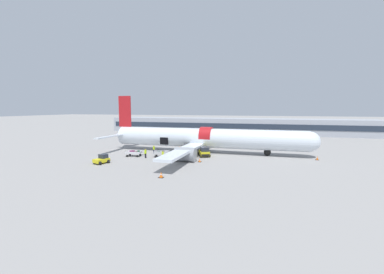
% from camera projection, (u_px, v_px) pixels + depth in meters
% --- Properties ---
extents(ground_plane, '(500.00, 500.00, 0.00)m').
position_uv_depth(ground_plane, '(201.00, 156.00, 46.57)').
color(ground_plane, gray).
extents(terminal_strip, '(88.52, 10.19, 5.09)m').
position_uv_depth(terminal_strip, '(234.00, 126.00, 88.42)').
color(terminal_strip, '#9EA3AD').
rests_on(terminal_strip, ground_plane).
extents(airplane, '(40.74, 36.30, 11.16)m').
position_uv_depth(airplane, '(204.00, 138.00, 49.86)').
color(airplane, silver).
rests_on(airplane, ground_plane).
extents(baggage_tug_lead, '(2.83, 3.63, 1.75)m').
position_uv_depth(baggage_tug_lead, '(204.00, 152.00, 45.96)').
color(baggage_tug_lead, yellow).
rests_on(baggage_tug_lead, ground_plane).
extents(baggage_tug_mid, '(2.22, 2.66, 1.44)m').
position_uv_depth(baggage_tug_mid, '(102.00, 160.00, 40.07)').
color(baggage_tug_mid, yellow).
rests_on(baggage_tug_mid, ground_plane).
extents(baggage_cart_loading, '(3.69, 2.37, 1.09)m').
position_uv_depth(baggage_cart_loading, '(162.00, 154.00, 45.50)').
color(baggage_cart_loading, '#B7BABF').
rests_on(baggage_cart_loading, ground_plane).
extents(baggage_cart_queued, '(3.70, 2.31, 1.05)m').
position_uv_depth(baggage_cart_queued, '(134.00, 153.00, 46.06)').
color(baggage_cart_queued, silver).
rests_on(baggage_cart_queued, ground_plane).
extents(ground_crew_loader_a, '(0.59, 0.42, 1.70)m').
position_uv_depth(ground_crew_loader_a, '(184.00, 151.00, 46.06)').
color(ground_crew_loader_a, '#2D2D33').
rests_on(ground_crew_loader_a, ground_plane).
extents(ground_crew_loader_b, '(0.53, 0.53, 1.66)m').
position_uv_depth(ground_crew_loader_b, '(183.00, 152.00, 45.07)').
color(ground_crew_loader_b, black).
rests_on(ground_crew_loader_b, ground_plane).
extents(ground_crew_driver, '(0.50, 0.50, 1.56)m').
position_uv_depth(ground_crew_driver, '(154.00, 149.00, 48.94)').
color(ground_crew_driver, '#1E2338').
rests_on(ground_crew_driver, ground_plane).
extents(ground_crew_supervisor, '(0.42, 0.55, 1.57)m').
position_uv_depth(ground_crew_supervisor, '(163.00, 155.00, 42.86)').
color(ground_crew_supervisor, '#1E2338').
rests_on(ground_crew_supervisor, ground_plane).
extents(ground_crew_helper, '(0.42, 0.57, 1.64)m').
position_uv_depth(ground_crew_helper, '(145.00, 153.00, 44.43)').
color(ground_crew_helper, black).
rests_on(ground_crew_helper, ground_plane).
extents(ground_crew_marshal, '(0.61, 0.52, 1.77)m').
position_uv_depth(ground_crew_marshal, '(179.00, 151.00, 46.30)').
color(ground_crew_marshal, '#2D2D33').
rests_on(ground_crew_marshal, ground_plane).
extents(safety_cone_nose, '(0.53, 0.53, 0.66)m').
position_uv_depth(safety_cone_nose, '(317.00, 158.00, 42.81)').
color(safety_cone_nose, black).
rests_on(safety_cone_nose, ground_plane).
extents(safety_cone_engine_left, '(0.65, 0.65, 0.70)m').
position_uv_depth(safety_cone_engine_left, '(161.00, 175.00, 31.97)').
color(safety_cone_engine_left, black).
rests_on(safety_cone_engine_left, ground_plane).
extents(safety_cone_wingtip, '(0.57, 0.57, 0.57)m').
position_uv_depth(safety_cone_wingtip, '(200.00, 160.00, 41.21)').
color(safety_cone_wingtip, black).
rests_on(safety_cone_wingtip, ground_plane).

